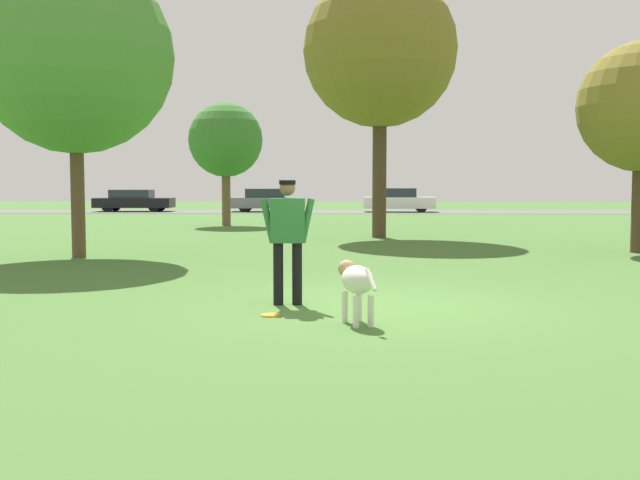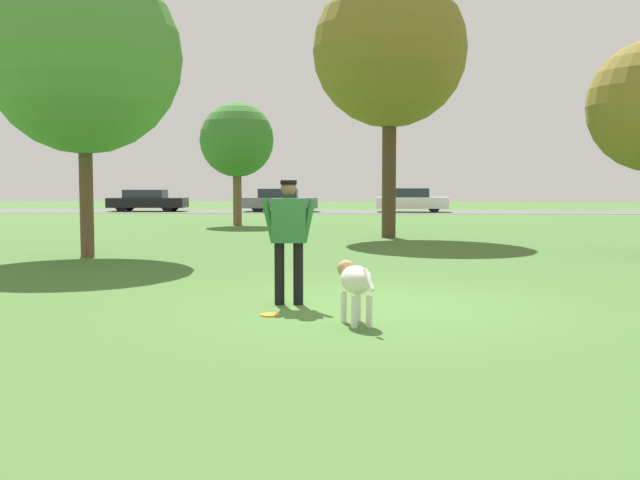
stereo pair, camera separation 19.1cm
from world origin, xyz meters
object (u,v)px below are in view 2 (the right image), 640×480
at_px(person, 289,231).
at_px(parked_car_black, 147,201).
at_px(tree_far_left, 237,140).
at_px(tree_near_left, 83,56).
at_px(dog, 355,281).
at_px(frisbee, 270,315).
at_px(parked_car_grey, 280,200).
at_px(parked_car_white, 412,200).
at_px(tree_mid_center, 390,51).

distance_m(person, parked_car_black, 35.21).
height_order(tree_far_left, tree_near_left, tree_near_left).
height_order(dog, tree_far_left, tree_far_left).
bearing_deg(frisbee, tree_near_left, 124.63).
distance_m(frisbee, parked_car_grey, 34.22).
xyz_separation_m(tree_near_left, parked_car_grey, (1.20, 26.97, -3.64)).
xyz_separation_m(parked_car_black, parked_car_grey, (7.78, -0.07, 0.02)).
xyz_separation_m(frisbee, tree_near_left, (-4.86, 7.04, 4.29)).
bearing_deg(tree_near_left, dog, -51.91).
bearing_deg(person, parked_car_white, 80.11).
relative_size(tree_mid_center, parked_car_black, 1.72).
relative_size(parked_car_black, parked_car_white, 1.09).
xyz_separation_m(frisbee, parked_car_grey, (-3.66, 34.01, 0.65)).
height_order(person, parked_car_grey, person).
height_order(tree_near_left, parked_car_black, tree_near_left).
bearing_deg(tree_mid_center, tree_near_left, -136.90).
bearing_deg(tree_near_left, tree_far_left, 84.76).
bearing_deg(dog, person, 13.80).
bearing_deg(person, tree_near_left, 125.44).
distance_m(tree_near_left, parked_car_white, 28.45).
bearing_deg(dog, parked_car_grey, -12.38).
distance_m(tree_far_left, tree_near_left, 12.70).
bearing_deg(frisbee, tree_mid_center, 82.04).
relative_size(person, frisbee, 7.03).
bearing_deg(tree_mid_center, dog, -93.50).
relative_size(frisbee, parked_car_grey, 0.05).
bearing_deg(tree_far_left, person, -78.42).
xyz_separation_m(tree_mid_center, parked_car_white, (1.99, 20.54, -4.79)).
distance_m(person, tree_mid_center, 13.39).
relative_size(dog, frisbee, 4.21).
xyz_separation_m(person, tree_far_left, (-3.85, 18.81, 2.28)).
distance_m(frisbee, parked_car_white, 34.11).
distance_m(dog, frisbee, 1.22).
xyz_separation_m(frisbee, tree_far_left, (-3.71, 19.65, 3.23)).
height_order(dog, tree_mid_center, tree_mid_center).
bearing_deg(dog, frisbee, 45.47).
height_order(person, parked_car_white, person).
distance_m(parked_car_grey, parked_car_white, 7.53).
bearing_deg(parked_car_white, tree_near_left, -105.49).
relative_size(frisbee, parked_car_white, 0.06).
bearing_deg(parked_car_grey, parked_car_black, 177.89).
relative_size(frisbee, tree_far_left, 0.05).
relative_size(frisbee, tree_near_left, 0.04).
height_order(frisbee, parked_car_white, parked_car_white).
bearing_deg(parked_car_white, person, -93.89).
xyz_separation_m(tree_far_left, parked_car_black, (-7.74, 14.44, -2.60)).
bearing_deg(frisbee, dog, -24.42).
bearing_deg(tree_mid_center, parked_car_black, 122.69).
relative_size(person, tree_far_left, 0.35).
distance_m(dog, tree_far_left, 20.84).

